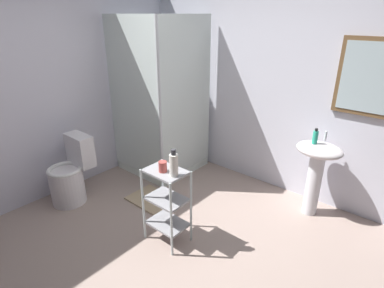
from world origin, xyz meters
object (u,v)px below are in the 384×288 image
toilet (71,176)px  hand_soap_bottle (315,137)px  shower_stall (162,139)px  pedestal_sink (317,165)px  storage_cart (167,200)px  lotion_bottle_white (174,165)px  bath_mat (154,200)px  rinse_cup (163,167)px

toilet → hand_soap_bottle: (2.12, 1.50, 0.57)m
shower_stall → pedestal_sink: shower_stall is taller
pedestal_sink → storage_cart: pedestal_sink is taller
lotion_bottle_white → bath_mat: 1.15m
storage_cart → shower_stall: bearing=137.2°
shower_stall → lotion_bottle_white: size_ratio=8.26×
hand_soap_bottle → toilet: bearing=-144.8°
pedestal_sink → rinse_cup: rinse_cup is taller
lotion_bottle_white → rinse_cup: (-0.13, -0.01, -0.06)m
shower_stall → rinse_cup: shower_stall is taller
pedestal_sink → hand_soap_bottle: (-0.05, -0.03, 0.30)m
shower_stall → bath_mat: bearing=-52.5°
hand_soap_bottle → rinse_cup: 1.54m
storage_cart → hand_soap_bottle: 1.58m
hand_soap_bottle → storage_cart: bearing=-122.5°
toilet → rinse_cup: rinse_cup is taller
shower_stall → toilet: size_ratio=2.63×
toilet → hand_soap_bottle: bearing=35.2°
toilet → rinse_cup: size_ratio=7.99×
toilet → bath_mat: size_ratio=1.27×
pedestal_sink → hand_soap_bottle: size_ratio=5.10×
shower_stall → pedestal_sink: 1.95m
rinse_cup → pedestal_sink: bearing=56.8°
storage_cart → rinse_cup: (-0.01, -0.03, 0.35)m
toilet → storage_cart: size_ratio=1.03×
toilet → hand_soap_bottle: 2.66m
shower_stall → lotion_bottle_white: shower_stall is taller
lotion_bottle_white → bath_mat: bearing=151.6°
pedestal_sink → toilet: bearing=-144.9°
shower_stall → storage_cart: size_ratio=2.70×
rinse_cup → bath_mat: bearing=146.2°
shower_stall → pedestal_sink: bearing=9.7°
pedestal_sink → rinse_cup: (-0.87, -1.33, 0.21)m
rinse_cup → shower_stall: bearing=136.2°
toilet → bath_mat: toilet is taller
shower_stall → storage_cart: bearing=-42.8°
shower_stall → rinse_cup: (1.05, -1.00, 0.32)m
bath_mat → rinse_cup: bearing=-33.8°
storage_cart → bath_mat: storage_cart is taller
storage_cart → lotion_bottle_white: bearing=-9.4°
shower_stall → bath_mat: shower_stall is taller
lotion_bottle_white → rinse_cup: size_ratio=2.55×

